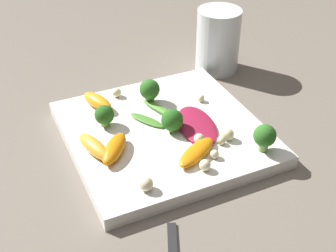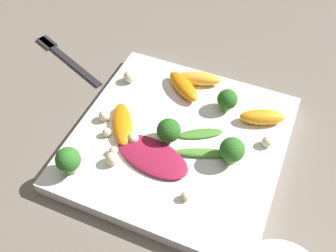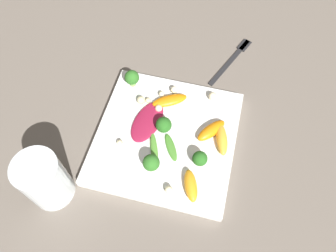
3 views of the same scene
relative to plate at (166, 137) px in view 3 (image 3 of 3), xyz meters
The scene contains 23 objects.
ground_plane 0.01m from the plate, ahead, with size 2.40×2.40×0.00m, color #6B6056.
plate is the anchor object (origin of this frame).
drinking_glass 0.25m from the plate, 138.47° to the right, with size 0.08×0.08×0.12m.
fork 0.29m from the plate, 68.05° to the left, with size 0.08×0.17×0.01m.
radicchio_leaf_0 0.05m from the plate, 156.54° to the left, with size 0.07×0.12×0.01m.
orange_segment_0 0.12m from the plate, 53.22° to the right, with size 0.05×0.07×0.02m.
orange_segment_1 0.08m from the plate, 98.99° to the left, with size 0.08×0.06×0.01m.
orange_segment_2 0.10m from the plate, 17.81° to the left, with size 0.06×0.07×0.02m.
orange_segment_3 0.12m from the plate, ahead, with size 0.04×0.07×0.02m.
broccoli_floret_0 0.16m from the plate, 134.30° to the left, with size 0.03×0.03×0.04m.
broccoli_floret_1 0.08m from the plate, 96.89° to the right, with size 0.03×0.03×0.04m.
broccoli_floret_2 0.03m from the plate, 123.97° to the left, with size 0.03×0.03×0.04m.
broccoli_floret_3 0.10m from the plate, 28.89° to the right, with size 0.03×0.03×0.03m.
arugula_sprig_0 0.05m from the plate, 108.83° to the right, with size 0.04×0.08×0.01m.
arugula_sprig_1 0.03m from the plate, 56.85° to the right, with size 0.05×0.06×0.01m.
macadamia_nut_0 0.09m from the plate, 129.59° to the left, with size 0.01×0.01×0.01m.
macadamia_nut_1 0.10m from the plate, 153.43° to the right, with size 0.01×0.01×0.01m.
macadamia_nut_2 0.14m from the plate, 56.23° to the left, with size 0.02×0.02×0.02m.
macadamia_nut_3 0.11m from the plate, 95.17° to the left, with size 0.02×0.02×0.02m.
macadamia_nut_4 0.10m from the plate, 138.05° to the left, with size 0.02×0.02×0.02m.
macadamia_nut_5 0.07m from the plate, 118.97° to the left, with size 0.02×0.02×0.02m.
macadamia_nut_6 0.10m from the plate, 110.02° to the left, with size 0.01×0.01×0.01m.
macadamia_nut_7 0.12m from the plate, 73.17° to the right, with size 0.02×0.02×0.02m.
Camera 3 is at (0.08, -0.31, 0.62)m, focal length 35.00 mm.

